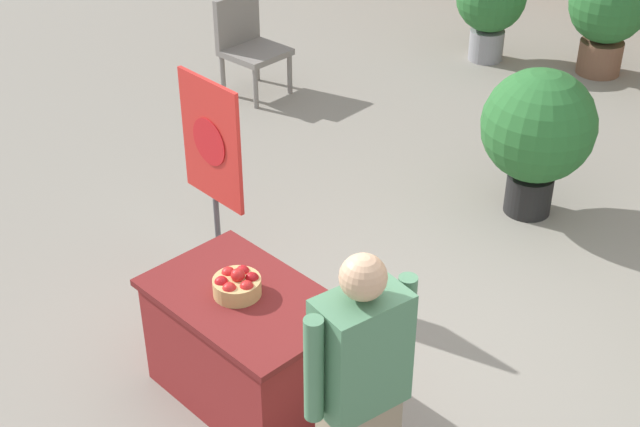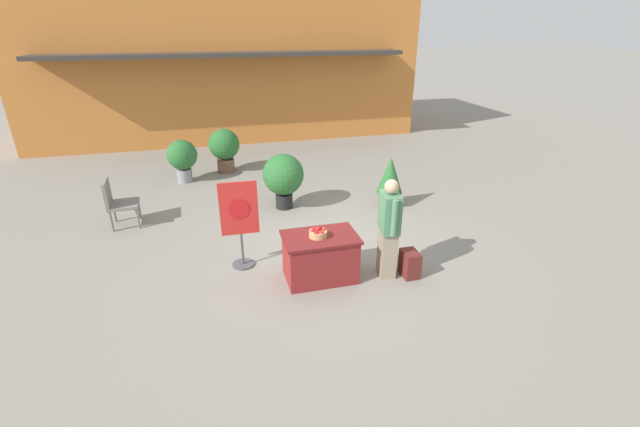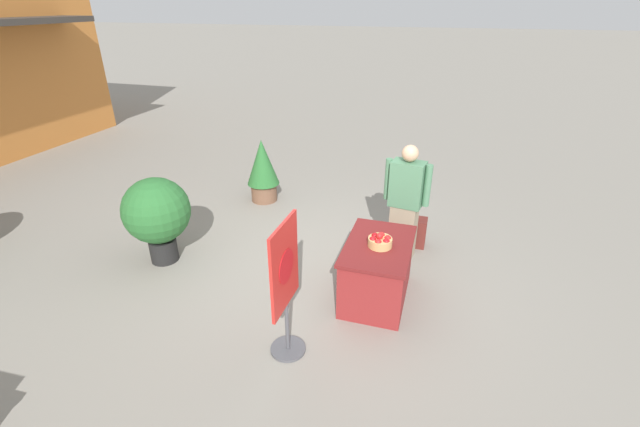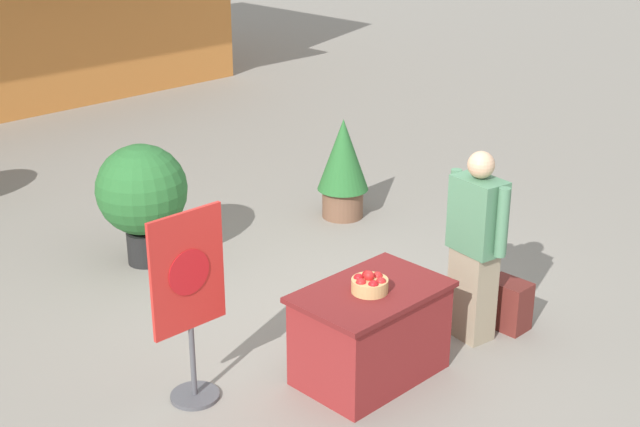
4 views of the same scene
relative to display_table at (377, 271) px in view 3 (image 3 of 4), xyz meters
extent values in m
plane|color=gray|center=(0.33, 0.77, -0.37)|extent=(120.00, 120.00, 0.00)
cube|color=maroon|center=(0.00, 0.00, -0.02)|extent=(1.07, 0.70, 0.69)
cube|color=maroon|center=(0.00, 0.00, 0.34)|extent=(1.14, 0.74, 0.04)
cylinder|color=tan|center=(-0.04, -0.02, 0.41)|extent=(0.27, 0.27, 0.10)
sphere|color=red|center=(0.05, -0.02, 0.45)|extent=(0.08, 0.08, 0.08)
sphere|color=#A30F14|center=(0.01, 0.05, 0.45)|extent=(0.08, 0.08, 0.08)
sphere|color=red|center=(-0.08, 0.06, 0.45)|extent=(0.08, 0.08, 0.08)
sphere|color=red|center=(-0.12, -0.01, 0.45)|extent=(0.08, 0.08, 0.08)
sphere|color=red|center=(-0.08, -0.09, 0.45)|extent=(0.08, 0.08, 0.08)
sphere|color=red|center=(-0.01, -0.09, 0.45)|extent=(0.08, 0.08, 0.08)
sphere|color=red|center=(-0.04, -0.01, 0.48)|extent=(0.08, 0.08, 0.08)
cube|color=gray|center=(1.04, -0.17, 0.02)|extent=(0.29, 0.37, 0.77)
cube|color=#4C7F5B|center=(1.04, -0.17, 0.70)|extent=(0.32, 0.46, 0.61)
sphere|color=tan|center=(1.04, -0.17, 1.12)|extent=(0.21, 0.21, 0.21)
cylinder|color=#4C7F5B|center=(1.00, -0.42, 0.73)|extent=(0.09, 0.09, 0.56)
cylinder|color=#4C7F5B|center=(1.08, 0.09, 0.73)|extent=(0.09, 0.09, 0.56)
cube|color=maroon|center=(1.38, -0.30, -0.16)|extent=(0.24, 0.34, 0.42)
cylinder|color=#4C4C51|center=(-1.13, 0.69, -0.35)|extent=(0.36, 0.36, 0.03)
cylinder|color=#4C4C51|center=(-1.13, 0.69, -0.06)|extent=(0.04, 0.04, 0.55)
cube|color=red|center=(-1.13, 0.69, 0.65)|extent=(0.60, 0.04, 0.88)
cylinder|color=red|center=(-1.13, 0.67, 0.65)|extent=(0.34, 0.01, 0.34)
cylinder|color=brown|center=(2.19, 2.40, -0.21)|extent=(0.45, 0.45, 0.32)
cone|color=#28662D|center=(2.19, 2.40, 0.35)|extent=(0.56, 0.56, 0.79)
cylinder|color=black|center=(-0.03, 2.91, -0.21)|extent=(0.37, 0.37, 0.32)
sphere|color=#28662D|center=(-0.03, 2.91, 0.39)|extent=(0.87, 0.87, 0.87)
camera|label=1|loc=(3.11, -2.45, 3.38)|focal=50.00mm
camera|label=2|loc=(-1.48, -5.56, 3.30)|focal=24.00mm
camera|label=3|loc=(-4.18, -0.58, 2.82)|focal=24.00mm
camera|label=4|loc=(-4.37, -3.90, 3.30)|focal=50.00mm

